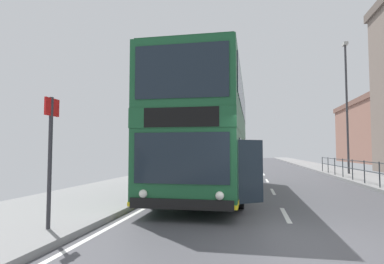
# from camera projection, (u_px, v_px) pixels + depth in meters

# --- Properties ---
(ground) EXTENTS (15.80, 140.00, 0.20)m
(ground) POSITION_uv_depth(u_px,v_px,m) (260.00, 239.00, 5.83)
(ground) COLOR #49494E
(double_decker_bus_main) EXTENTS (3.31, 10.84, 4.51)m
(double_decker_bus_main) POSITION_uv_depth(u_px,v_px,m) (210.00, 134.00, 12.59)
(double_decker_bus_main) COLOR #19512D
(double_decker_bus_main) RESTS_ON ground
(pedestrian_railing_far_kerb) EXTENTS (0.05, 21.67, 1.08)m
(pedestrian_railing_far_kerb) POSITION_uv_depth(u_px,v_px,m) (379.00, 170.00, 13.23)
(pedestrian_railing_far_kerb) COLOR #2D3338
(pedestrian_railing_far_kerb) RESTS_ON ground
(bus_stop_sign_near) EXTENTS (0.08, 0.44, 2.63)m
(bus_stop_sign_near) POSITION_uv_depth(u_px,v_px,m) (50.00, 147.00, 6.30)
(bus_stop_sign_near) COLOR #2D2D33
(bus_stop_sign_near) RESTS_ON ground
(street_lamp_far_side) EXTENTS (0.28, 0.60, 9.06)m
(street_lamp_far_side) POSITION_uv_depth(u_px,v_px,m) (347.00, 98.00, 21.58)
(street_lamp_far_side) COLOR #38383D
(street_lamp_far_side) RESTS_ON ground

